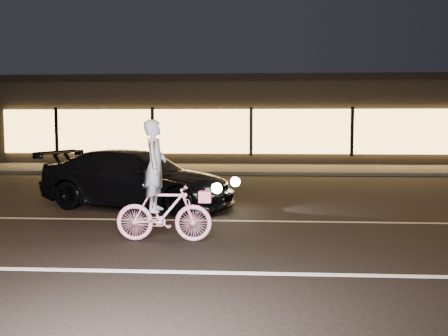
{
  "coord_description": "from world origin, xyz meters",
  "views": [
    {
      "loc": [
        0.19,
        -7.78,
        1.91
      ],
      "look_at": [
        -0.33,
        0.6,
        1.18
      ],
      "focal_mm": 40.0,
      "sensor_mm": 36.0,
      "label": 1
    }
  ],
  "objects": [
    {
      "name": "sidewalk",
      "position": [
        0.0,
        13.0,
        0.06
      ],
      "size": [
        30.0,
        4.0,
        0.12
      ],
      "primitive_type": "cube",
      "color": "#383533",
      "rests_on": "ground"
    },
    {
      "name": "storefront",
      "position": [
        0.0,
        18.97,
        2.15
      ],
      "size": [
        25.4,
        8.42,
        4.2
      ],
      "color": "black",
      "rests_on": "ground"
    },
    {
      "name": "lane_stripe_far",
      "position": [
        0.0,
        2.0,
        0.0
      ],
      "size": [
        60.0,
        0.1,
        0.01
      ],
      "primitive_type": "cube",
      "color": "gray",
      "rests_on": "ground"
    },
    {
      "name": "lane_stripe_near",
      "position": [
        0.0,
        -1.5,
        0.0
      ],
      "size": [
        60.0,
        0.12,
        0.01
      ],
      "primitive_type": "cube",
      "color": "silver",
      "rests_on": "ground"
    },
    {
      "name": "cyclist",
      "position": [
        -1.33,
        0.2,
        0.71
      ],
      "size": [
        1.58,
        0.54,
        1.99
      ],
      "rotation": [
        0.0,
        0.0,
        1.57
      ],
      "color": "#FF3C81",
      "rests_on": "ground"
    },
    {
      "name": "ground",
      "position": [
        0.0,
        0.0,
        0.0
      ],
      "size": [
        90.0,
        90.0,
        0.0
      ],
      "primitive_type": "plane",
      "color": "black",
      "rests_on": "ground"
    },
    {
      "name": "sedan",
      "position": [
        -2.53,
        3.52,
        0.66
      ],
      "size": [
        4.91,
        3.04,
        1.33
      ],
      "rotation": [
        0.0,
        0.0,
        1.3
      ],
      "color": "black",
      "rests_on": "ground"
    }
  ]
}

